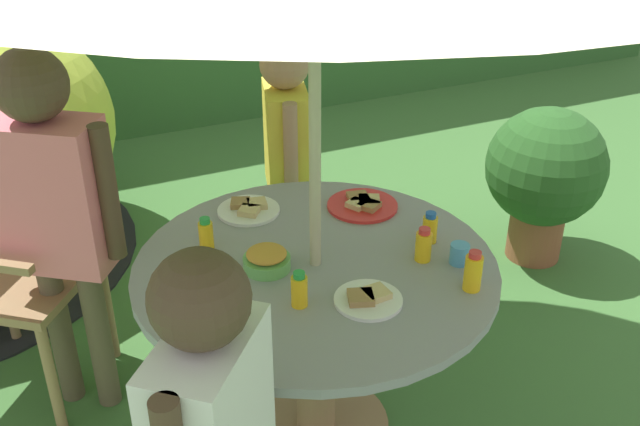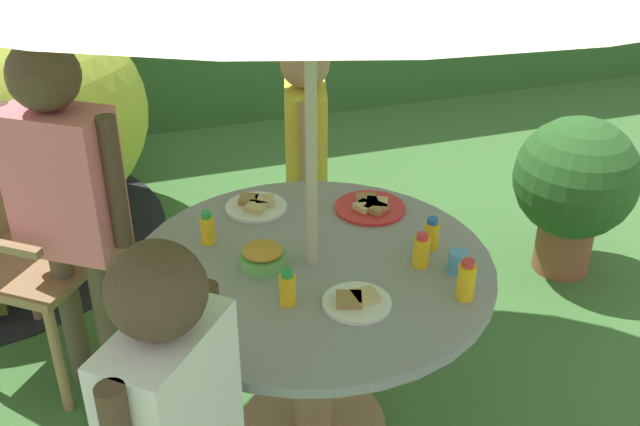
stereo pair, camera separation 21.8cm
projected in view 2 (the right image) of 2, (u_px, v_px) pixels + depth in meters
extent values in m
cylinder|color=#93704C|center=(313.00, 424.00, 2.70)|extent=(0.53, 0.53, 0.03)
cylinder|color=#93704C|center=(312.00, 354.00, 2.54)|extent=(0.14, 0.14, 0.69)
cylinder|color=gray|center=(312.00, 267.00, 2.37)|extent=(1.17, 1.17, 0.03)
cylinder|color=#B7AD8C|center=(311.00, 175.00, 2.21)|extent=(0.04, 0.04, 2.07)
cylinder|color=#93704C|center=(59.00, 361.00, 2.69)|extent=(0.04, 0.04, 0.46)
cylinder|color=#93704C|center=(122.00, 297.00, 3.03)|extent=(0.04, 0.04, 0.46)
cylinder|color=#93704C|center=(29.00, 277.00, 3.16)|extent=(0.04, 0.04, 0.46)
cube|color=#93704C|center=(31.00, 263.00, 2.80)|extent=(0.68, 0.67, 0.04)
cube|color=#93704C|center=(55.00, 188.00, 2.87)|extent=(0.42, 0.33, 0.03)
cylinder|color=brown|center=(563.00, 246.00, 3.58)|extent=(0.26, 0.26, 0.25)
sphere|color=#285623|center=(576.00, 177.00, 3.40)|extent=(0.57, 0.57, 0.57)
cylinder|color=navy|center=(306.00, 232.00, 3.42)|extent=(0.07, 0.07, 0.54)
cylinder|color=navy|center=(307.00, 247.00, 3.30)|extent=(0.07, 0.07, 0.54)
cube|color=yellow|center=(306.00, 139.00, 3.12)|extent=(0.25, 0.35, 0.45)
cylinder|color=tan|center=(305.00, 118.00, 3.26)|extent=(0.06, 0.06, 0.41)
cylinder|color=tan|center=(307.00, 151.00, 2.95)|extent=(0.06, 0.06, 0.41)
sphere|color=tan|center=(305.00, 63.00, 2.96)|extent=(0.20, 0.20, 0.20)
cylinder|color=brown|center=(72.00, 314.00, 2.80)|extent=(0.08, 0.08, 0.62)
cylinder|color=brown|center=(107.00, 321.00, 2.76)|extent=(0.08, 0.08, 0.62)
cube|color=#EA727F|center=(64.00, 183.00, 2.50)|extent=(0.41, 0.37, 0.52)
cylinder|color=#4C3828|center=(12.00, 168.00, 2.54)|extent=(0.07, 0.07, 0.47)
cylinder|color=#4C3828|center=(115.00, 183.00, 2.44)|extent=(0.07, 0.07, 0.47)
sphere|color=#4C3828|center=(43.00, 75.00, 2.32)|extent=(0.23, 0.23, 0.23)
cube|color=white|center=(173.00, 416.00, 1.66)|extent=(0.35, 0.36, 0.47)
cylinder|color=#4C3828|center=(212.00, 358.00, 1.80)|extent=(0.06, 0.06, 0.43)
sphere|color=#4C3828|center=(156.00, 290.00, 1.50)|extent=(0.21, 0.21, 0.21)
cylinder|color=#66B259|center=(263.00, 260.00, 2.34)|extent=(0.15, 0.15, 0.04)
ellipsoid|color=gold|center=(263.00, 251.00, 2.32)|extent=(0.13, 0.13, 0.04)
cylinder|color=white|center=(357.00, 303.00, 2.16)|extent=(0.20, 0.20, 0.01)
cube|color=tan|center=(365.00, 296.00, 2.16)|extent=(0.08, 0.08, 0.02)
cube|color=#9E7547|center=(349.00, 300.00, 2.15)|extent=(0.09, 0.09, 0.02)
cylinder|color=white|center=(256.00, 207.00, 2.67)|extent=(0.22, 0.22, 0.01)
cube|color=tan|center=(265.00, 201.00, 2.68)|extent=(0.08, 0.08, 0.02)
cube|color=#9E7547|center=(249.00, 199.00, 2.69)|extent=(0.09, 0.09, 0.02)
cube|color=tan|center=(256.00, 207.00, 2.64)|extent=(0.10, 0.10, 0.02)
cylinder|color=red|center=(370.00, 208.00, 2.67)|extent=(0.26, 0.26, 0.01)
cube|color=tan|center=(377.00, 203.00, 2.66)|extent=(0.10, 0.10, 0.02)
cube|color=#9E7547|center=(367.00, 199.00, 2.69)|extent=(0.09, 0.09, 0.02)
cube|color=tan|center=(364.00, 206.00, 2.65)|extent=(0.09, 0.09, 0.02)
cube|color=#9E7547|center=(376.00, 208.00, 2.63)|extent=(0.09, 0.09, 0.02)
cylinder|color=yellow|center=(288.00, 290.00, 2.15)|extent=(0.05, 0.05, 0.10)
cylinder|color=green|center=(287.00, 273.00, 2.12)|extent=(0.03, 0.03, 0.02)
cylinder|color=yellow|center=(421.00, 252.00, 2.32)|extent=(0.05, 0.05, 0.10)
cylinder|color=red|center=(422.00, 237.00, 2.30)|extent=(0.04, 0.04, 0.02)
cylinder|color=yellow|center=(431.00, 235.00, 2.42)|extent=(0.05, 0.05, 0.09)
cylinder|color=blue|center=(433.00, 221.00, 2.39)|extent=(0.04, 0.04, 0.02)
cylinder|color=yellow|center=(208.00, 230.00, 2.45)|extent=(0.05, 0.05, 0.10)
cylinder|color=green|center=(206.00, 215.00, 2.42)|extent=(0.03, 0.03, 0.02)
cylinder|color=yellow|center=(466.00, 282.00, 2.17)|extent=(0.05, 0.05, 0.11)
cylinder|color=red|center=(468.00, 263.00, 2.13)|extent=(0.04, 0.04, 0.02)
cylinder|color=#4C99D8|center=(457.00, 262.00, 2.30)|extent=(0.06, 0.06, 0.07)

